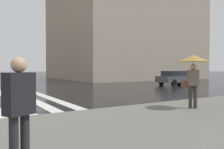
% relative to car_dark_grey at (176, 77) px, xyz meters
% --- Properties ---
extents(ground_plane, '(220.00, 220.00, 0.00)m').
position_rel_car_dark_grey_xyz_m(ground_plane, '(-5.50, 16.34, -0.76)').
color(ground_plane, black).
extents(haussmann_block_corner, '(18.49, 20.54, 19.71)m').
position_rel_car_dark_grey_xyz_m(haussmann_block_corner, '(16.25, -4.64, 8.90)').
color(haussmann_block_corner, tan).
rests_on(haussmann_block_corner, ground_plane).
extents(car_dark_grey, '(1.85, 4.10, 1.41)m').
position_rel_car_dark_grey_xyz_m(car_dark_grey, '(0.00, 0.00, 0.00)').
color(car_dark_grey, '#4C4C51').
rests_on(car_dark_grey, ground_plane).
extents(pedestrian_with_floral_umbrella, '(1.17, 1.17, 2.03)m').
position_rel_car_dark_grey_xyz_m(pedestrian_with_floral_umbrella, '(-10.37, 10.28, 1.08)').
color(pedestrian_with_floral_umbrella, '#6B5B4C').
rests_on(pedestrian_with_floral_umbrella, sidewalk_pavement).
extents(pedestrian_by_billboard, '(0.38, 0.46, 1.68)m').
position_rel_car_dark_grey_xyz_m(pedestrian_by_billboard, '(-12.76, 16.91, 0.38)').
color(pedestrian_by_billboard, black).
rests_on(pedestrian_by_billboard, sidewalk_pavement).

